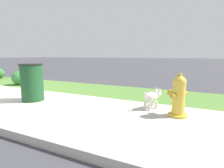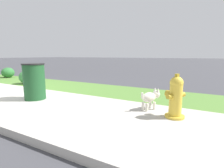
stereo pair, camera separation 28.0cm
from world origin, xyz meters
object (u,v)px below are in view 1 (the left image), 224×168
at_px(small_white_dog, 152,97).
at_px(trash_bin, 32,82).
at_px(fire_hydrant_near_corner, 179,96).
at_px(shrub_bush_mid_verge, 21,78).

relative_size(small_white_dog, trash_bin, 0.50).
bearing_deg(trash_bin, fire_hydrant_near_corner, 5.58).
distance_m(trash_bin, shrub_bush_mid_verge, 2.75).
xyz_separation_m(fire_hydrant_near_corner, small_white_dog, (-0.52, 0.24, -0.12)).
bearing_deg(trash_bin, shrub_bush_mid_verge, 147.86).
bearing_deg(small_white_dog, fire_hydrant_near_corner, -86.74).
bearing_deg(shrub_bush_mid_verge, fire_hydrant_near_corner, -11.42).
xyz_separation_m(small_white_dog, shrub_bush_mid_verge, (-5.12, 0.90, 0.00)).
height_order(fire_hydrant_near_corner, shrub_bush_mid_verge, fire_hydrant_near_corner).
bearing_deg(shrub_bush_mid_verge, small_white_dog, -9.93).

